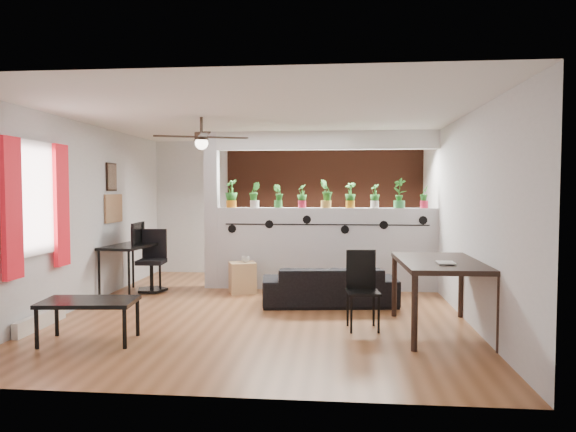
% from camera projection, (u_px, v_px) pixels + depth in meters
% --- Properties ---
extents(room_shell, '(6.30, 7.10, 2.90)m').
position_uv_depth(room_shell, '(265.00, 215.00, 7.00)').
color(room_shell, brown).
rests_on(room_shell, ground).
extents(partition_wall, '(3.60, 0.18, 1.35)m').
position_uv_depth(partition_wall, '(326.00, 249.00, 8.45)').
color(partition_wall, '#BCBCC1').
rests_on(partition_wall, ground).
extents(ceiling_header, '(3.60, 0.18, 0.30)m').
position_uv_depth(ceiling_header, '(326.00, 140.00, 8.36)').
color(ceiling_header, silver).
rests_on(ceiling_header, room_shell).
extents(pier_column, '(0.22, 0.20, 2.60)m').
position_uv_depth(pier_column, '(212.00, 210.00, 8.60)').
color(pier_column, '#BCBCC1').
rests_on(pier_column, ground).
extents(brick_panel, '(3.90, 0.05, 2.60)m').
position_uv_depth(brick_panel, '(328.00, 208.00, 9.88)').
color(brick_panel, '#A44C2F').
rests_on(brick_panel, ground).
extents(vine_decal, '(3.31, 0.01, 0.30)m').
position_uv_depth(vine_decal, '(326.00, 225.00, 8.33)').
color(vine_decal, black).
rests_on(vine_decal, partition_wall).
extents(window_assembly, '(0.09, 1.30, 1.55)m').
position_uv_depth(window_assembly, '(36.00, 202.00, 6.04)').
color(window_assembly, white).
rests_on(window_assembly, room_shell).
extents(baseboard_heater, '(0.08, 1.00, 0.18)m').
position_uv_depth(baseboard_heater, '(41.00, 321.00, 6.11)').
color(baseboard_heater, silver).
rests_on(baseboard_heater, ground).
extents(corkboard, '(0.03, 0.60, 0.45)m').
position_uv_depth(corkboard, '(114.00, 208.00, 8.18)').
color(corkboard, '#956948').
rests_on(corkboard, room_shell).
extents(framed_art, '(0.03, 0.34, 0.44)m').
position_uv_depth(framed_art, '(112.00, 177.00, 8.11)').
color(framed_art, '#8C7259').
rests_on(framed_art, room_shell).
extents(ceiling_fan, '(1.19, 1.19, 0.43)m').
position_uv_depth(ceiling_fan, '(202.00, 139.00, 6.73)').
color(ceiling_fan, black).
rests_on(ceiling_fan, room_shell).
extents(potted_plant_0, '(0.31, 0.30, 0.47)m').
position_uv_depth(potted_plant_0, '(231.00, 193.00, 8.55)').
color(potted_plant_0, orange).
rests_on(potted_plant_0, partition_wall).
extents(potted_plant_1, '(0.25, 0.22, 0.43)m').
position_uv_depth(potted_plant_1, '(255.00, 194.00, 8.52)').
color(potted_plant_1, silver).
rests_on(potted_plant_1, partition_wall).
extents(potted_plant_2, '(0.20, 0.16, 0.39)m').
position_uv_depth(potted_plant_2, '(278.00, 195.00, 8.48)').
color(potted_plant_2, '#318735').
rests_on(potted_plant_2, partition_wall).
extents(potted_plant_3, '(0.21, 0.23, 0.38)m').
position_uv_depth(potted_plant_3, '(302.00, 195.00, 8.44)').
color(potted_plant_3, '#B81D36').
rests_on(potted_plant_3, partition_wall).
extents(potted_plant_4, '(0.30, 0.27, 0.47)m').
position_uv_depth(potted_plant_4, '(326.00, 193.00, 8.40)').
color(potted_plant_4, gold).
rests_on(potted_plant_4, partition_wall).
extents(potted_plant_5, '(0.26, 0.24, 0.41)m').
position_uv_depth(potted_plant_5, '(350.00, 194.00, 8.37)').
color(potted_plant_5, '#C47F17').
rests_on(potted_plant_5, partition_wall).
extents(potted_plant_6, '(0.23, 0.24, 0.39)m').
position_uv_depth(potted_plant_6, '(375.00, 195.00, 8.33)').
color(potted_plant_6, silver).
rests_on(potted_plant_6, partition_wall).
extents(potted_plant_7, '(0.32, 0.29, 0.49)m').
position_uv_depth(potted_plant_7, '(399.00, 192.00, 8.29)').
color(potted_plant_7, '#349146').
rests_on(potted_plant_7, partition_wall).
extents(potted_plant_8, '(0.23, 0.23, 0.37)m').
position_uv_depth(potted_plant_8, '(424.00, 196.00, 8.26)').
color(potted_plant_8, red).
rests_on(potted_plant_8, partition_wall).
extents(sofa, '(1.88, 0.92, 0.53)m').
position_uv_depth(sofa, '(329.00, 286.00, 7.36)').
color(sofa, black).
rests_on(sofa, ground).
extents(cube_shelf, '(0.50, 0.47, 0.49)m').
position_uv_depth(cube_shelf, '(242.00, 277.00, 8.20)').
color(cube_shelf, tan).
rests_on(cube_shelf, ground).
extents(cup, '(0.14, 0.14, 0.10)m').
position_uv_depth(cup, '(245.00, 259.00, 8.18)').
color(cup, gray).
rests_on(cup, cube_shelf).
extents(computer_desk, '(0.69, 1.14, 0.79)m').
position_uv_depth(computer_desk, '(131.00, 249.00, 8.06)').
color(computer_desk, black).
rests_on(computer_desk, ground).
extents(monitor, '(0.33, 0.08, 0.19)m').
position_uv_depth(monitor, '(134.00, 238.00, 8.20)').
color(monitor, black).
rests_on(monitor, computer_desk).
extents(office_chair, '(0.51, 0.51, 0.99)m').
position_uv_depth(office_chair, '(153.00, 265.00, 8.29)').
color(office_chair, black).
rests_on(office_chair, ground).
extents(dining_table, '(0.97, 1.56, 0.84)m').
position_uv_depth(dining_table, '(441.00, 268.00, 5.90)').
color(dining_table, black).
rests_on(dining_table, ground).
extents(book, '(0.19, 0.25, 0.02)m').
position_uv_depth(book, '(437.00, 263.00, 5.61)').
color(book, gray).
rests_on(book, dining_table).
extents(folding_chair, '(0.41, 0.41, 0.93)m').
position_uv_depth(folding_chair, '(362.00, 282.00, 6.11)').
color(folding_chair, black).
rests_on(folding_chair, ground).
extents(coffee_table, '(1.04, 0.65, 0.46)m').
position_uv_depth(coffee_table, '(89.00, 304.00, 5.53)').
color(coffee_table, black).
rests_on(coffee_table, ground).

